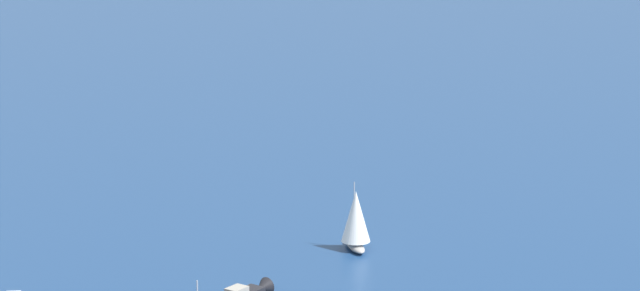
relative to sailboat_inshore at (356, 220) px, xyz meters
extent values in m
cone|color=black|center=(-17.48, 13.65, -3.77)|extent=(2.97, 3.02, 2.36)
cube|color=gray|center=(-21.34, 16.93, -2.74)|extent=(3.19, 3.11, 0.88)
ellipsoid|color=#9E9993|center=(0.32, 0.05, -3.84)|extent=(7.63, 3.16, 1.04)
cylinder|color=#B2B2B7|center=(0.87, 0.13, 0.93)|extent=(0.14, 0.14, 8.52)
cone|color=white|center=(-0.04, -0.01, 0.51)|extent=(4.64, 4.64, 7.24)
camera|label=1|loc=(-174.48, 18.50, 49.19)|focal=73.30mm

